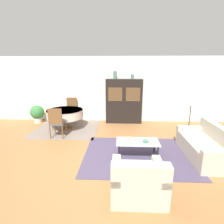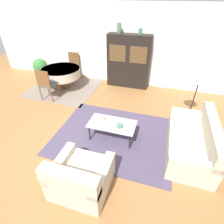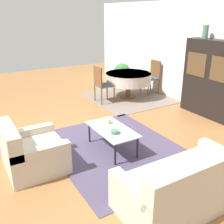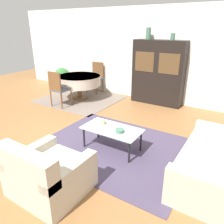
{
  "view_description": "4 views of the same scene",
  "coord_description": "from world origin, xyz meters",
  "px_view_note": "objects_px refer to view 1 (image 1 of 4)",
  "views": [
    {
      "loc": [
        0.42,
        -3.71,
        2.27
      ],
      "look_at": [
        0.2,
        1.4,
        0.95
      ],
      "focal_mm": 28.0,
      "sensor_mm": 36.0,
      "label": 1
    },
    {
      "loc": [
        1.82,
        -2.56,
        2.91
      ],
      "look_at": [
        0.9,
        0.45,
        0.75
      ],
      "focal_mm": 28.0,
      "sensor_mm": 36.0,
      "label": 2
    },
    {
      "loc": [
        4.59,
        -1.75,
        2.4
      ],
      "look_at": [
        0.9,
        0.45,
        0.75
      ],
      "focal_mm": 42.0,
      "sensor_mm": 36.0,
      "label": 3
    },
    {
      "loc": [
        2.81,
        -2.57,
        2.17
      ],
      "look_at": [
        0.9,
        0.45,
        0.75
      ],
      "focal_mm": 35.0,
      "sensor_mm": 36.0,
      "label": 4
    }
  ],
  "objects_px": {
    "floor_lamp": "(192,101)",
    "vase_short": "(132,77)",
    "dining_chair_near": "(57,121)",
    "dining_chair_far": "(71,108)",
    "potted_plant": "(37,113)",
    "cup": "(128,139)",
    "display_cabinet": "(124,101)",
    "bowl": "(146,141)",
    "couch": "(206,146)",
    "coffee_table": "(138,143)",
    "vase_tall": "(115,75)",
    "dining_table": "(65,114)",
    "armchair": "(138,181)"
  },
  "relations": [
    {
      "from": "dining_chair_far",
      "to": "potted_plant",
      "type": "height_order",
      "value": "dining_chair_far"
    },
    {
      "from": "couch",
      "to": "vase_tall",
      "type": "distance_m",
      "value": 4.11
    },
    {
      "from": "coffee_table",
      "to": "vase_tall",
      "type": "height_order",
      "value": "vase_tall"
    },
    {
      "from": "dining_chair_near",
      "to": "display_cabinet",
      "type": "bearing_deg",
      "value": 38.96
    },
    {
      "from": "coffee_table",
      "to": "dining_chair_far",
      "type": "bearing_deg",
      "value": 130.43
    },
    {
      "from": "dining_table",
      "to": "floor_lamp",
      "type": "relative_size",
      "value": 0.93
    },
    {
      "from": "dining_table",
      "to": "vase_short",
      "type": "distance_m",
      "value": 2.99
    },
    {
      "from": "display_cabinet",
      "to": "dining_table",
      "type": "height_order",
      "value": "display_cabinet"
    },
    {
      "from": "couch",
      "to": "display_cabinet",
      "type": "bearing_deg",
      "value": 35.78
    },
    {
      "from": "coffee_table",
      "to": "dining_table",
      "type": "height_order",
      "value": "dining_table"
    },
    {
      "from": "potted_plant",
      "to": "dining_table",
      "type": "bearing_deg",
      "value": -26.03
    },
    {
      "from": "cup",
      "to": "bowl",
      "type": "height_order",
      "value": "cup"
    },
    {
      "from": "cup",
      "to": "vase_short",
      "type": "height_order",
      "value": "vase_short"
    },
    {
      "from": "armchair",
      "to": "dining_table",
      "type": "bearing_deg",
      "value": 124.38
    },
    {
      "from": "cup",
      "to": "bowl",
      "type": "relative_size",
      "value": 0.62
    },
    {
      "from": "dining_chair_far",
      "to": "bowl",
      "type": "distance_m",
      "value": 4.03
    },
    {
      "from": "couch",
      "to": "dining_table",
      "type": "xyz_separation_m",
      "value": [
        -4.27,
        1.97,
        0.29
      ]
    },
    {
      "from": "couch",
      "to": "dining_chair_near",
      "type": "relative_size",
      "value": 1.75
    },
    {
      "from": "armchair",
      "to": "vase_short",
      "type": "distance_m",
      "value": 4.65
    },
    {
      "from": "cup",
      "to": "vase_short",
      "type": "xyz_separation_m",
      "value": [
        0.27,
        2.87,
        1.43
      ]
    },
    {
      "from": "coffee_table",
      "to": "bowl",
      "type": "height_order",
      "value": "bowl"
    },
    {
      "from": "coffee_table",
      "to": "cup",
      "type": "relative_size",
      "value": 11.71
    },
    {
      "from": "couch",
      "to": "cup",
      "type": "relative_size",
      "value": 19.08
    },
    {
      "from": "couch",
      "to": "floor_lamp",
      "type": "xyz_separation_m",
      "value": [
        0.03,
        1.29,
        0.93
      ]
    },
    {
      "from": "vase_short",
      "to": "cup",
      "type": "bearing_deg",
      "value": -95.29
    },
    {
      "from": "dining_chair_far",
      "to": "bowl",
      "type": "height_order",
      "value": "dining_chair_far"
    },
    {
      "from": "floor_lamp",
      "to": "vase_short",
      "type": "bearing_deg",
      "value": 138.43
    },
    {
      "from": "dining_table",
      "to": "cup",
      "type": "relative_size",
      "value": 14.49
    },
    {
      "from": "bowl",
      "to": "armchair",
      "type": "bearing_deg",
      "value": -103.19
    },
    {
      "from": "armchair",
      "to": "cup",
      "type": "bearing_deg",
      "value": 94.24
    },
    {
      "from": "dining_chair_far",
      "to": "bowl",
      "type": "xyz_separation_m",
      "value": [
        2.7,
        -2.99,
        -0.12
      ]
    },
    {
      "from": "dining_chair_near",
      "to": "potted_plant",
      "type": "xyz_separation_m",
      "value": [
        -1.39,
        1.57,
        -0.16
      ]
    },
    {
      "from": "dining_chair_near",
      "to": "vase_short",
      "type": "relative_size",
      "value": 5.53
    },
    {
      "from": "armchair",
      "to": "dining_chair_near",
      "type": "distance_m",
      "value": 3.52
    },
    {
      "from": "armchair",
      "to": "potted_plant",
      "type": "bearing_deg",
      "value": 132.23
    },
    {
      "from": "floor_lamp",
      "to": "display_cabinet",
      "type": "bearing_deg",
      "value": 143.16
    },
    {
      "from": "armchair",
      "to": "floor_lamp",
      "type": "distance_m",
      "value": 3.52
    },
    {
      "from": "dining_chair_far",
      "to": "vase_tall",
      "type": "height_order",
      "value": "vase_tall"
    },
    {
      "from": "dining_chair_near",
      "to": "potted_plant",
      "type": "bearing_deg",
      "value": 131.54
    },
    {
      "from": "display_cabinet",
      "to": "bowl",
      "type": "height_order",
      "value": "display_cabinet"
    },
    {
      "from": "couch",
      "to": "dining_chair_near",
      "type": "xyz_separation_m",
      "value": [
        -4.27,
        1.08,
        0.28
      ]
    },
    {
      "from": "couch",
      "to": "vase_tall",
      "type": "relative_size",
      "value": 5.64
    },
    {
      "from": "vase_tall",
      "to": "vase_short",
      "type": "height_order",
      "value": "vase_tall"
    },
    {
      "from": "floor_lamp",
      "to": "cup",
      "type": "xyz_separation_m",
      "value": [
        -2.04,
        -1.29,
        -0.76
      ]
    },
    {
      "from": "potted_plant",
      "to": "armchair",
      "type": "bearing_deg",
      "value": -47.77
    },
    {
      "from": "couch",
      "to": "potted_plant",
      "type": "distance_m",
      "value": 6.25
    },
    {
      "from": "couch",
      "to": "display_cabinet",
      "type": "xyz_separation_m",
      "value": [
        -2.06,
        2.86,
        0.61
      ]
    },
    {
      "from": "dining_table",
      "to": "vase_short",
      "type": "relative_size",
      "value": 7.35
    },
    {
      "from": "armchair",
      "to": "potted_plant",
      "type": "xyz_separation_m",
      "value": [
        -3.77,
        4.15,
        0.12
      ]
    },
    {
      "from": "dining_chair_near",
      "to": "potted_plant",
      "type": "relative_size",
      "value": 1.37
    }
  ]
}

